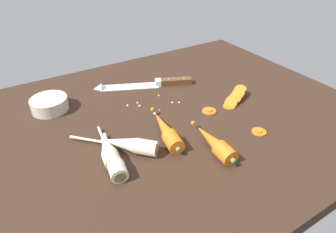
% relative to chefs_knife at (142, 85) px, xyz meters
% --- Properties ---
extents(ground_plane, '(1.20, 0.90, 0.04)m').
position_rel_chefs_knife_xyz_m(ground_plane, '(-0.03, -0.21, -0.03)').
color(ground_plane, '#332116').
extents(chefs_knife, '(0.33, 0.17, 0.04)m').
position_rel_chefs_knife_xyz_m(chefs_knife, '(0.00, 0.00, 0.00)').
color(chefs_knife, silver).
rests_on(chefs_knife, ground_plane).
extents(whole_carrot, '(0.07, 0.21, 0.04)m').
position_rel_chefs_knife_xyz_m(whole_carrot, '(-0.08, -0.30, 0.01)').
color(whole_carrot, orange).
rests_on(whole_carrot, ground_plane).
extents(whole_carrot_second, '(0.05, 0.18, 0.04)m').
position_rel_chefs_knife_xyz_m(whole_carrot_second, '(0.00, -0.40, 0.01)').
color(whole_carrot_second, orange).
rests_on(whole_carrot_second, ground_plane).
extents(parsnip_front, '(0.05, 0.18, 0.04)m').
position_rel_chefs_knife_xyz_m(parsnip_front, '(-0.24, -0.28, 0.01)').
color(parsnip_front, beige).
rests_on(parsnip_front, ground_plane).
extents(parsnip_mid_left, '(0.18, 0.19, 0.04)m').
position_rel_chefs_knife_xyz_m(parsnip_mid_left, '(-0.19, -0.29, 0.01)').
color(parsnip_mid_left, beige).
rests_on(parsnip_mid_left, ground_plane).
extents(parsnip_mid_right, '(0.06, 0.18, 0.04)m').
position_rel_chefs_knife_xyz_m(parsnip_mid_right, '(-0.24, -0.33, 0.01)').
color(parsnip_mid_right, beige).
rests_on(parsnip_mid_right, ground_plane).
extents(carrot_slice_stack, '(0.12, 0.08, 0.04)m').
position_rel_chefs_knife_xyz_m(carrot_slice_stack, '(0.21, -0.25, 0.01)').
color(carrot_slice_stack, orange).
rests_on(carrot_slice_stack, ground_plane).
extents(carrot_slice_stray_near, '(0.04, 0.04, 0.01)m').
position_rel_chefs_knife_xyz_m(carrot_slice_stray_near, '(0.15, -0.41, -0.00)').
color(carrot_slice_stray_near, orange).
rests_on(carrot_slice_stray_near, ground_plane).
extents(carrot_slice_stray_mid, '(0.04, 0.04, 0.01)m').
position_rel_chefs_knife_xyz_m(carrot_slice_stray_mid, '(0.10, -0.25, -0.00)').
color(carrot_slice_stray_mid, orange).
rests_on(carrot_slice_stray_mid, ground_plane).
extents(prep_bowl, '(0.11, 0.11, 0.04)m').
position_rel_chefs_knife_xyz_m(prep_bowl, '(-0.31, 0.01, 0.01)').
color(prep_bowl, beige).
rests_on(prep_bowl, ground_plane).
extents(mince_crumbs, '(0.16, 0.10, 0.01)m').
position_rel_chefs_knife_xyz_m(mince_crumbs, '(-0.03, -0.14, -0.00)').
color(mince_crumbs, silver).
rests_on(mince_crumbs, ground_plane).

